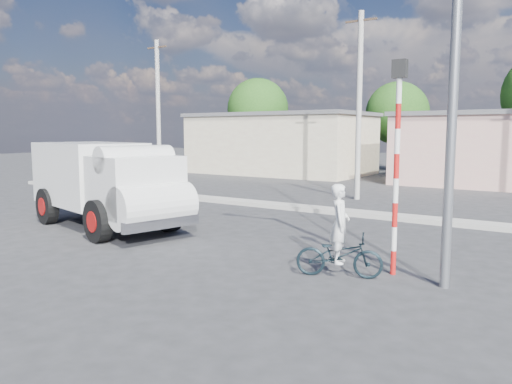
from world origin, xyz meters
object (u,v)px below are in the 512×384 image
Objects in this scene: traffic_pole at (397,149)px; cyclist at (340,238)px; streetlight at (447,19)px; bicycle at (339,255)px; truck at (108,182)px.

cyclist is at bearing -136.88° from traffic_pole.
traffic_pole is 2.56m from streetlight.
bicycle is 0.19× the size of streetlight.
traffic_pole is at bearing 162.27° from streetlight.
traffic_pole is at bearing 13.59° from truck.
streetlight is at bearing -95.35° from cyclist.
streetlight is (9.80, -0.28, 3.52)m from truck.
truck is 3.80× the size of bicycle.
streetlight is at bearing 11.83° from truck.
cyclist is 0.18× the size of streetlight.
streetlight reaches higher than truck.
bicycle is 0.35m from cyclist.
traffic_pole is at bearing -67.80° from bicycle.
cyclist is 4.55m from streetlight.
truck reaches higher than cyclist.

